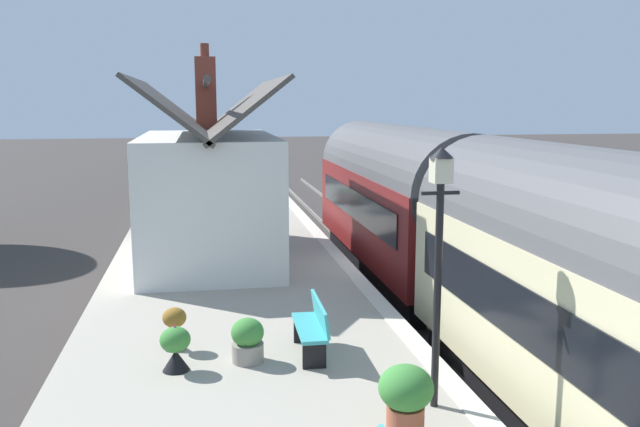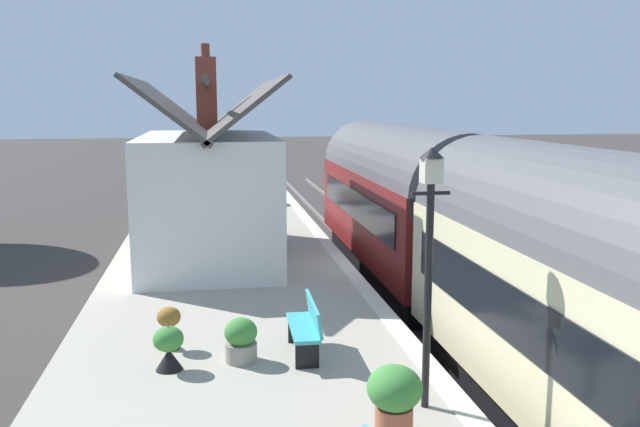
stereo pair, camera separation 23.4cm
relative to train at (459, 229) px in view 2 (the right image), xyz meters
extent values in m
plane|color=#383330|center=(2.18, 0.90, -2.22)|extent=(160.00, 160.00, 0.00)
cube|color=#A39B8C|center=(2.18, 4.87, -1.73)|extent=(32.00, 5.95, 0.96)
cube|color=beige|center=(2.18, 2.08, -1.24)|extent=(32.00, 0.36, 0.02)
cube|color=gray|center=(2.18, -0.72, -2.15)|extent=(52.00, 0.08, 0.14)
cube|color=gray|center=(2.18, 0.72, -2.15)|extent=(52.00, 0.08, 0.14)
cube|color=black|center=(4.43, 0.00, -1.87)|extent=(9.07, 2.29, 0.70)
cube|color=maroon|center=(4.43, 0.00, -0.37)|extent=(9.86, 2.70, 2.30)
cylinder|color=#515154|center=(4.43, 0.00, 0.78)|extent=(9.86, 2.65, 2.65)
cube|color=black|center=(4.43, 1.36, -0.08)|extent=(8.38, 0.03, 0.80)
cylinder|color=black|center=(7.39, 0.00, -1.87)|extent=(0.70, 2.16, 0.70)
cylinder|color=black|center=(1.48, 0.00, -1.87)|extent=(0.70, 2.16, 0.70)
cube|color=black|center=(9.38, 0.00, 0.04)|extent=(0.04, 2.16, 0.90)
cylinder|color=#F2EDCC|center=(9.40, 0.00, -0.94)|extent=(0.06, 0.24, 0.24)
cube|color=red|center=(9.44, 0.00, -1.40)|extent=(0.16, 2.56, 0.24)
cube|color=black|center=(-5.20, 0.00, -1.87)|extent=(7.74, 2.29, 0.70)
cube|color=beige|center=(-5.20, 0.00, -0.37)|extent=(8.41, 2.70, 2.30)
cylinder|color=#515154|center=(-5.20, 0.00, 0.78)|extent=(8.41, 2.65, 2.65)
cube|color=black|center=(-5.20, 1.36, -0.08)|extent=(7.15, 0.03, 0.80)
cylinder|color=black|center=(-2.68, 0.00, -1.87)|extent=(0.70, 2.16, 0.70)
cube|color=white|center=(3.60, 5.36, 0.33)|extent=(6.17, 3.30, 3.16)
cube|color=#47423D|center=(3.60, 4.53, 2.56)|extent=(6.67, 1.91, 1.53)
cube|color=#47423D|center=(3.60, 6.18, 2.56)|extent=(6.67, 1.91, 1.53)
cylinder|color=#47423D|center=(3.60, 5.36, 3.20)|extent=(6.67, 0.16, 0.16)
cube|color=brown|center=(5.32, 5.36, 2.93)|extent=(0.56, 0.56, 2.04)
cylinder|color=brown|center=(5.32, 5.36, 4.13)|extent=(0.24, 0.24, 0.36)
cube|color=slate|center=(4.47, 3.69, -0.20)|extent=(0.90, 0.06, 2.10)
cube|color=slate|center=(3.07, 3.69, 0.45)|extent=(0.80, 0.05, 1.10)
cube|color=slate|center=(5.87, 3.69, 0.45)|extent=(0.80, 0.05, 1.10)
cube|color=teal|center=(12.30, 3.80, -0.80)|extent=(1.41, 0.45, 0.06)
cube|color=teal|center=(12.30, 3.62, -0.57)|extent=(1.40, 0.16, 0.40)
cube|color=black|center=(11.74, 3.77, -1.03)|extent=(0.07, 0.36, 0.44)
cube|color=black|center=(12.86, 3.82, -1.03)|extent=(0.07, 0.36, 0.44)
cube|color=teal|center=(-3.45, 3.92, -0.80)|extent=(1.41, 0.43, 0.06)
cube|color=teal|center=(-3.45, 3.74, -0.57)|extent=(1.40, 0.13, 0.40)
cube|color=black|center=(-4.01, 3.93, -1.03)|extent=(0.07, 0.36, 0.44)
cube|color=black|center=(-2.89, 3.91, -1.03)|extent=(0.07, 0.36, 0.44)
cube|color=teal|center=(10.05, 4.10, -0.80)|extent=(1.42, 0.46, 0.06)
cube|color=teal|center=(10.05, 3.92, -0.57)|extent=(1.40, 0.17, 0.40)
cube|color=black|center=(9.50, 4.12, -1.03)|extent=(0.08, 0.36, 0.44)
cube|color=black|center=(10.61, 4.07, -1.03)|extent=(0.08, 0.36, 0.44)
cube|color=#9E5138|center=(12.33, 2.82, -1.07)|extent=(0.88, 0.32, 0.37)
ellipsoid|color=#3D8438|center=(12.33, 2.82, -0.77)|extent=(0.79, 0.29, 0.29)
cylinder|color=#9E5138|center=(-6.28, 3.22, -1.04)|extent=(0.46, 0.46, 0.42)
ellipsoid|color=#3D8438|center=(-6.28, 3.22, -0.60)|extent=(0.66, 0.66, 0.54)
cylinder|color=gray|center=(-3.56, 4.90, -1.10)|extent=(0.49, 0.49, 0.30)
ellipsoid|color=#3D8438|center=(-3.56, 4.90, -0.78)|extent=(0.51, 0.51, 0.45)
cone|color=black|center=(-3.72, 5.99, -1.09)|extent=(0.41, 0.41, 0.32)
cylinder|color=black|center=(-3.72, 5.99, -1.22)|extent=(0.22, 0.22, 0.06)
ellipsoid|color=#3D8438|center=(-3.72, 5.99, -0.77)|extent=(0.46, 0.46, 0.38)
cone|color=#BC3C6A|center=(-3.72, 5.99, -0.61)|extent=(0.10, 0.10, 0.18)
cone|color=black|center=(-2.84, 6.03, -1.05)|extent=(0.34, 0.34, 0.40)
cylinder|color=black|center=(-2.84, 6.03, -1.22)|extent=(0.19, 0.19, 0.06)
ellipsoid|color=olive|center=(-2.84, 6.03, -0.71)|extent=(0.39, 0.39, 0.33)
cylinder|color=black|center=(-5.52, 2.57, 0.25)|extent=(0.10, 0.10, 3.01)
cylinder|color=black|center=(-5.52, 2.57, 1.61)|extent=(0.05, 0.50, 0.05)
cube|color=beige|center=(-5.52, 2.57, 1.90)|extent=(0.24, 0.24, 0.32)
cone|color=black|center=(-5.52, 2.57, 2.12)|extent=(0.32, 0.32, 0.14)
camera|label=1|loc=(-13.31, 5.52, 2.73)|focal=36.90mm
camera|label=2|loc=(-13.35, 5.29, 2.73)|focal=36.90mm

